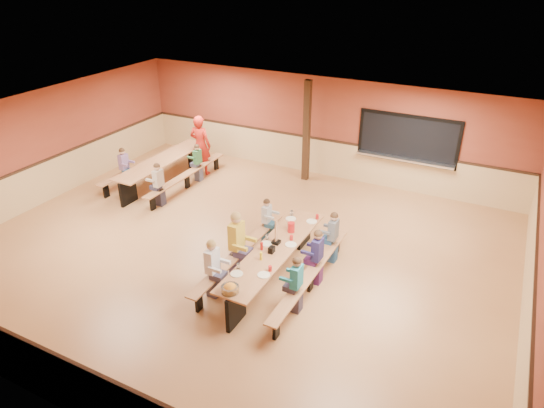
% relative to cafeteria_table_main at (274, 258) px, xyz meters
% --- Properties ---
extents(ground, '(12.00, 12.00, 0.00)m').
position_rel_cafeteria_table_main_xyz_m(ground, '(-1.28, 0.61, -0.53)').
color(ground, '#976139').
rests_on(ground, ground).
extents(room_envelope, '(12.04, 10.04, 3.02)m').
position_rel_cafeteria_table_main_xyz_m(room_envelope, '(-1.28, 0.61, 0.16)').
color(room_envelope, brown).
rests_on(room_envelope, ground).
extents(kitchen_pass_through, '(2.78, 0.28, 1.38)m').
position_rel_cafeteria_table_main_xyz_m(kitchen_pass_through, '(1.32, 5.57, 0.96)').
color(kitchen_pass_through, black).
rests_on(kitchen_pass_through, ground).
extents(structural_post, '(0.18, 0.18, 3.00)m').
position_rel_cafeteria_table_main_xyz_m(structural_post, '(-1.48, 5.01, 0.97)').
color(structural_post, black).
rests_on(structural_post, ground).
extents(cafeteria_table_main, '(1.91, 3.70, 0.74)m').
position_rel_cafeteria_table_main_xyz_m(cafeteria_table_main, '(0.00, 0.00, 0.00)').
color(cafeteria_table_main, '#9D653E').
rests_on(cafeteria_table_main, ground).
extents(cafeteria_table_second, '(1.91, 3.70, 0.74)m').
position_rel_cafeteria_table_main_xyz_m(cafeteria_table_second, '(-5.12, 2.86, 0.00)').
color(cafeteria_table_second, '#9D653E').
rests_on(cafeteria_table_second, ground).
extents(seated_child_white_left, '(0.39, 0.32, 1.26)m').
position_rel_cafeteria_table_main_xyz_m(seated_child_white_left, '(-0.83, -1.03, 0.10)').
color(seated_child_white_left, white).
rests_on(seated_child_white_left, ground).
extents(seated_adult_yellow, '(0.47, 0.38, 1.41)m').
position_rel_cafeteria_table_main_xyz_m(seated_adult_yellow, '(-0.83, -0.10, 0.18)').
color(seated_adult_yellow, gold).
rests_on(seated_adult_yellow, ground).
extents(seated_child_grey_left, '(0.33, 0.27, 1.12)m').
position_rel_cafeteria_table_main_xyz_m(seated_child_grey_left, '(-0.83, 1.25, 0.03)').
color(seated_child_grey_left, '#B0B0B0').
rests_on(seated_child_grey_left, ground).
extents(seated_child_teal_right, '(0.36, 0.29, 1.18)m').
position_rel_cafeteria_table_main_xyz_m(seated_child_teal_right, '(0.83, -0.71, 0.07)').
color(seated_child_teal_right, teal).
rests_on(seated_child_teal_right, ground).
extents(seated_child_navy_right, '(0.38, 0.31, 1.22)m').
position_rel_cafeteria_table_main_xyz_m(seated_child_navy_right, '(0.83, 0.30, 0.09)').
color(seated_child_navy_right, '#231E50').
rests_on(seated_child_navy_right, ground).
extents(seated_child_char_right, '(0.36, 0.29, 1.19)m').
position_rel_cafeteria_table_main_xyz_m(seated_child_char_right, '(0.83, 1.21, 0.07)').
color(seated_child_char_right, '#555A61').
rests_on(seated_child_char_right, ground).
extents(seated_child_purple_sec, '(0.35, 0.29, 1.18)m').
position_rel_cafeteria_table_main_xyz_m(seated_child_purple_sec, '(-5.94, 2.13, 0.06)').
color(seated_child_purple_sec, slate).
rests_on(seated_child_purple_sec, ground).
extents(seated_child_green_sec, '(0.33, 0.27, 1.13)m').
position_rel_cafeteria_table_main_xyz_m(seated_child_green_sec, '(-4.29, 3.45, 0.04)').
color(seated_child_green_sec, '#367646').
rests_on(seated_child_green_sec, ground).
extents(seated_child_tan_sec, '(0.37, 0.30, 1.20)m').
position_rel_cafeteria_table_main_xyz_m(seated_child_tan_sec, '(-4.29, 1.64, 0.07)').
color(seated_child_tan_sec, tan).
rests_on(seated_child_tan_sec, ground).
extents(standing_woman, '(0.71, 0.49, 1.85)m').
position_rel_cafeteria_table_main_xyz_m(standing_woman, '(-4.52, 3.96, 0.40)').
color(standing_woman, '#A41C12').
rests_on(standing_woman, ground).
extents(punch_pitcher, '(0.16, 0.16, 0.22)m').
position_rel_cafeteria_table_main_xyz_m(punch_pitcher, '(0.01, 0.79, 0.32)').
color(punch_pitcher, red).
rests_on(punch_pitcher, cafeteria_table_main).
extents(chip_bowl, '(0.32, 0.32, 0.15)m').
position_rel_cafeteria_table_main_xyz_m(chip_bowl, '(-0.06, -1.62, 0.29)').
color(chip_bowl, orange).
rests_on(chip_bowl, cafeteria_table_main).
extents(napkin_dispenser, '(0.10, 0.14, 0.13)m').
position_rel_cafeteria_table_main_xyz_m(napkin_dispenser, '(0.01, -0.14, 0.28)').
color(napkin_dispenser, black).
rests_on(napkin_dispenser, cafeteria_table_main).
extents(condiment_mustard, '(0.06, 0.06, 0.17)m').
position_rel_cafeteria_table_main_xyz_m(condiment_mustard, '(-0.06, -0.46, 0.30)').
color(condiment_mustard, yellow).
rests_on(condiment_mustard, cafeteria_table_main).
extents(condiment_ketchup, '(0.06, 0.06, 0.17)m').
position_rel_cafeteria_table_main_xyz_m(condiment_ketchup, '(-0.21, -0.14, 0.30)').
color(condiment_ketchup, '#B2140F').
rests_on(condiment_ketchup, cafeteria_table_main).
extents(table_paddle, '(0.16, 0.16, 0.56)m').
position_rel_cafeteria_table_main_xyz_m(table_paddle, '(-0.06, 0.22, 0.35)').
color(table_paddle, black).
rests_on(table_paddle, cafeteria_table_main).
extents(place_settings, '(0.65, 3.30, 0.11)m').
position_rel_cafeteria_table_main_xyz_m(place_settings, '(0.00, 0.00, 0.27)').
color(place_settings, beige).
rests_on(place_settings, cafeteria_table_main).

